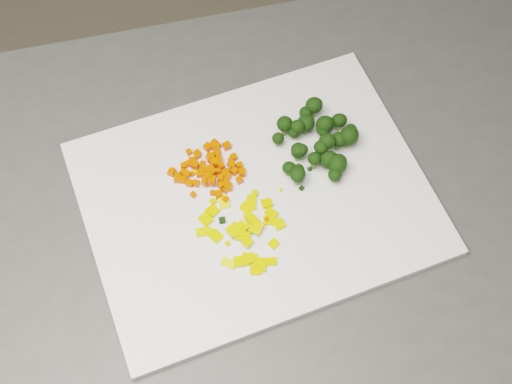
# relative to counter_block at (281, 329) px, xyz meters

# --- Properties ---
(counter_block) EXTENTS (1.30, 1.12, 0.90)m
(counter_block) POSITION_rel_counter_block_xyz_m (0.00, 0.00, 0.00)
(counter_block) COLOR #444442
(counter_block) RESTS_ON ground
(cutting_board) EXTENTS (0.57, 0.53, 0.01)m
(cutting_board) POSITION_rel_counter_block_xyz_m (-0.05, 0.03, 0.46)
(cutting_board) COLOR white
(cutting_board) RESTS_ON counter_block
(carrot_pile) EXTENTS (0.10, 0.10, 0.03)m
(carrot_pile) POSITION_rel_counter_block_xyz_m (-0.12, 0.05, 0.48)
(carrot_pile) COLOR #E74002
(carrot_pile) RESTS_ON cutting_board
(pepper_pile) EXTENTS (0.12, 0.12, 0.02)m
(pepper_pile) POSITION_rel_counter_block_xyz_m (-0.06, -0.03, 0.47)
(pepper_pile) COLOR yellow
(pepper_pile) RESTS_ON cutting_board
(broccoli_pile) EXTENTS (0.12, 0.12, 0.06)m
(broccoli_pile) POSITION_rel_counter_block_xyz_m (0.02, 0.11, 0.49)
(broccoli_pile) COLOR black
(broccoli_pile) RESTS_ON cutting_board
(carrot_cube_0) EXTENTS (0.01, 0.01, 0.01)m
(carrot_cube_0) POSITION_rel_counter_block_xyz_m (-0.11, 0.02, 0.47)
(carrot_cube_0) COLOR #E74002
(carrot_cube_0) RESTS_ON carrot_pile
(carrot_cube_1) EXTENTS (0.01, 0.01, 0.01)m
(carrot_cube_1) POSITION_rel_counter_block_xyz_m (-0.15, 0.06, 0.47)
(carrot_cube_1) COLOR #E74002
(carrot_cube_1) RESTS_ON carrot_pile
(carrot_cube_2) EXTENTS (0.01, 0.01, 0.01)m
(carrot_cube_2) POSITION_rel_counter_block_xyz_m (-0.14, 0.03, 0.47)
(carrot_cube_2) COLOR #E74002
(carrot_cube_2) RESTS_ON carrot_pile
(carrot_cube_3) EXTENTS (0.01, 0.01, 0.01)m
(carrot_cube_3) POSITION_rel_counter_block_xyz_m (-0.12, 0.10, 0.47)
(carrot_cube_3) COLOR #E74002
(carrot_cube_3) RESTS_ON carrot_pile
(carrot_cube_4) EXTENTS (0.01, 0.01, 0.01)m
(carrot_cube_4) POSITION_rel_counter_block_xyz_m (-0.12, 0.05, 0.47)
(carrot_cube_4) COLOR #E74002
(carrot_cube_4) RESTS_ON carrot_pile
(carrot_cube_5) EXTENTS (0.01, 0.01, 0.01)m
(carrot_cube_5) POSITION_rel_counter_block_xyz_m (-0.09, 0.01, 0.47)
(carrot_cube_5) COLOR #E74002
(carrot_cube_5) RESTS_ON carrot_pile
(carrot_cube_6) EXTENTS (0.01, 0.01, 0.01)m
(carrot_cube_6) POSITION_rel_counter_block_xyz_m (-0.11, 0.08, 0.47)
(carrot_cube_6) COLOR #E74002
(carrot_cube_6) RESTS_ON carrot_pile
(carrot_cube_7) EXTENTS (0.01, 0.01, 0.01)m
(carrot_cube_7) POSITION_rel_counter_block_xyz_m (-0.15, 0.04, 0.47)
(carrot_cube_7) COLOR #E74002
(carrot_cube_7) RESTS_ON carrot_pile
(carrot_cube_8) EXTENTS (0.01, 0.01, 0.01)m
(carrot_cube_8) POSITION_rel_counter_block_xyz_m (-0.10, 0.02, 0.47)
(carrot_cube_8) COLOR #E74002
(carrot_cube_8) RESTS_ON carrot_pile
(carrot_cube_9) EXTENTS (0.01, 0.01, 0.01)m
(carrot_cube_9) POSITION_rel_counter_block_xyz_m (-0.14, 0.06, 0.47)
(carrot_cube_9) COLOR #E74002
(carrot_cube_9) RESTS_ON carrot_pile
(carrot_cube_10) EXTENTS (0.01, 0.01, 0.01)m
(carrot_cube_10) POSITION_rel_counter_block_xyz_m (-0.11, 0.04, 0.47)
(carrot_cube_10) COLOR #E74002
(carrot_cube_10) RESTS_ON carrot_pile
(carrot_cube_11) EXTENTS (0.01, 0.01, 0.01)m
(carrot_cube_11) POSITION_rel_counter_block_xyz_m (-0.08, 0.07, 0.47)
(carrot_cube_11) COLOR #E74002
(carrot_cube_11) RESTS_ON carrot_pile
(carrot_cube_12) EXTENTS (0.01, 0.01, 0.01)m
(carrot_cube_12) POSITION_rel_counter_block_xyz_m (-0.15, 0.05, 0.47)
(carrot_cube_12) COLOR #E74002
(carrot_cube_12) RESTS_ON carrot_pile
(carrot_cube_13) EXTENTS (0.01, 0.01, 0.01)m
(carrot_cube_13) POSITION_rel_counter_block_xyz_m (-0.09, 0.07, 0.47)
(carrot_cube_13) COLOR #E74002
(carrot_cube_13) RESTS_ON carrot_pile
(carrot_cube_14) EXTENTS (0.01, 0.01, 0.01)m
(carrot_cube_14) POSITION_rel_counter_block_xyz_m (-0.07, 0.06, 0.47)
(carrot_cube_14) COLOR #E74002
(carrot_cube_14) RESTS_ON carrot_pile
(carrot_cube_15) EXTENTS (0.01, 0.01, 0.01)m
(carrot_cube_15) POSITION_rel_counter_block_xyz_m (-0.12, 0.05, 0.47)
(carrot_cube_15) COLOR #E74002
(carrot_cube_15) RESTS_ON carrot_pile
(carrot_cube_16) EXTENTS (0.01, 0.01, 0.01)m
(carrot_cube_16) POSITION_rel_counter_block_xyz_m (-0.13, 0.06, 0.47)
(carrot_cube_16) COLOR #E74002
(carrot_cube_16) RESTS_ON carrot_pile
(carrot_cube_17) EXTENTS (0.01, 0.01, 0.01)m
(carrot_cube_17) POSITION_rel_counter_block_xyz_m (-0.12, 0.09, 0.47)
(carrot_cube_17) COLOR #E74002
(carrot_cube_17) RESTS_ON carrot_pile
(carrot_cube_18) EXTENTS (0.01, 0.01, 0.01)m
(carrot_cube_18) POSITION_rel_counter_block_xyz_m (-0.14, 0.05, 0.47)
(carrot_cube_18) COLOR #E74002
(carrot_cube_18) RESTS_ON carrot_pile
(carrot_cube_19) EXTENTS (0.01, 0.01, 0.01)m
(carrot_cube_19) POSITION_rel_counter_block_xyz_m (-0.12, 0.08, 0.47)
(carrot_cube_19) COLOR #E74002
(carrot_cube_19) RESTS_ON carrot_pile
(carrot_cube_20) EXTENTS (0.01, 0.01, 0.01)m
(carrot_cube_20) POSITION_rel_counter_block_xyz_m (-0.14, 0.08, 0.47)
(carrot_cube_20) COLOR #E74002
(carrot_cube_20) RESTS_ON carrot_pile
(carrot_cube_21) EXTENTS (0.01, 0.01, 0.01)m
(carrot_cube_21) POSITION_rel_counter_block_xyz_m (-0.11, 0.05, 0.47)
(carrot_cube_21) COLOR #E74002
(carrot_cube_21) RESTS_ON carrot_pile
(carrot_cube_22) EXTENTS (0.01, 0.01, 0.01)m
(carrot_cube_22) POSITION_rel_counter_block_xyz_m (-0.10, 0.05, 0.47)
(carrot_cube_22) COLOR #E74002
(carrot_cube_22) RESTS_ON carrot_pile
(carrot_cube_23) EXTENTS (0.01, 0.01, 0.01)m
(carrot_cube_23) POSITION_rel_counter_block_xyz_m (-0.11, 0.03, 0.47)
(carrot_cube_23) COLOR #E74002
(carrot_cube_23) RESTS_ON carrot_pile
(carrot_cube_24) EXTENTS (0.01, 0.01, 0.01)m
(carrot_cube_24) POSITION_rel_counter_block_xyz_m (-0.09, 0.08, 0.47)
(carrot_cube_24) COLOR #E74002
(carrot_cube_24) RESTS_ON carrot_pile
(carrot_cube_25) EXTENTS (0.01, 0.01, 0.01)m
(carrot_cube_25) POSITION_rel_counter_block_xyz_m (-0.15, 0.04, 0.47)
(carrot_cube_25) COLOR #E74002
(carrot_cube_25) RESTS_ON carrot_pile
(carrot_cube_26) EXTENTS (0.01, 0.01, 0.01)m
(carrot_cube_26) POSITION_rel_counter_block_xyz_m (-0.08, 0.06, 0.47)
(carrot_cube_26) COLOR #E74002
(carrot_cube_26) RESTS_ON carrot_pile
(carrot_cube_27) EXTENTS (0.01, 0.01, 0.01)m
(carrot_cube_27) POSITION_rel_counter_block_xyz_m (-0.09, 0.03, 0.47)
(carrot_cube_27) COLOR #E74002
(carrot_cube_27) RESTS_ON carrot_pile
(carrot_cube_28) EXTENTS (0.01, 0.01, 0.01)m
(carrot_cube_28) POSITION_rel_counter_block_xyz_m (-0.12, 0.09, 0.47)
(carrot_cube_28) COLOR #E74002
(carrot_cube_28) RESTS_ON carrot_pile
(carrot_cube_29) EXTENTS (0.01, 0.01, 0.01)m
(carrot_cube_29) POSITION_rel_counter_block_xyz_m (-0.13, 0.03, 0.47)
(carrot_cube_29) COLOR #E74002
(carrot_cube_29) RESTS_ON carrot_pile
(carrot_cube_30) EXTENTS (0.01, 0.01, 0.01)m
(carrot_cube_30) POSITION_rel_counter_block_xyz_m (-0.11, 0.06, 0.48)
(carrot_cube_30) COLOR #E74002
(carrot_cube_30) RESTS_ON carrot_pile
(carrot_cube_31) EXTENTS (0.01, 0.01, 0.01)m
(carrot_cube_31) POSITION_rel_counter_block_xyz_m (-0.10, 0.02, 0.47)
(carrot_cube_31) COLOR #E74002
(carrot_cube_31) RESTS_ON carrot_pile
(carrot_cube_32) EXTENTS (0.01, 0.01, 0.01)m
(carrot_cube_32) POSITION_rel_counter_block_xyz_m (-0.12, 0.07, 0.47)
(carrot_cube_32) COLOR #E74002
(carrot_cube_32) RESTS_ON carrot_pile
(carrot_cube_33) EXTENTS (0.01, 0.01, 0.01)m
(carrot_cube_33) POSITION_rel_counter_block_xyz_m (-0.09, 0.03, 0.47)
(carrot_cube_33) COLOR #E74002
(carrot_cube_33) RESTS_ON carrot_pile
(carrot_cube_34) EXTENTS (0.01, 0.01, 0.01)m
(carrot_cube_34) POSITION_rel_counter_block_xyz_m (-0.15, 0.07, 0.47)
(carrot_cube_34) COLOR #E74002
(carrot_cube_34) RESTS_ON carrot_pile
(carrot_cube_35) EXTENTS (0.01, 0.01, 0.01)m
(carrot_cube_35) POSITION_rel_counter_block_xyz_m (-0.12, 0.05, 0.47)
(carrot_cube_35) COLOR #E74002
(carrot_cube_35) RESTS_ON carrot_pile
(carrot_cube_36) EXTENTS (0.01, 0.01, 0.01)m
(carrot_cube_36) POSITION_rel_counter_block_xyz_m (-0.15, 0.08, 0.47)
(carrot_cube_36) COLOR #E74002
(carrot_cube_36) RESTS_ON carrot_pile
(carrot_cube_37) EXTENTS (0.01, 0.01, 0.01)m
(carrot_cube_37) POSITION_rel_counter_block_xyz_m (-0.12, 0.08, 0.47)
(carrot_cube_37) COLOR #E74002
(carrot_cube_37) RESTS_ON carrot_pile
(carrot_cube_38) EXTENTS (0.01, 0.01, 0.01)m
(carrot_cube_38) POSITION_rel_counter_block_xyz_m (-0.10, 0.04, 0.47)
(carrot_cube_38) COLOR #E74002
(carrot_cube_38) RESTS_ON carrot_pile
(carrot_cube_39) EXTENTS (0.01, 0.01, 0.01)m
(carrot_cube_39) POSITION_rel_counter_block_xyz_m (-0.13, 0.09, 0.47)
(carrot_cube_39) COLOR #E74002
(carrot_cube_39) RESTS_ON carrot_pile
(carrot_cube_40) EXTENTS (0.01, 0.01, 0.01)m
(carrot_cube_40) POSITION_rel_counter_block_xyz_m (-0.11, 0.07, 0.47)
(carrot_cube_40) COLOR #E74002
(carrot_cube_40) RESTS_ON carrot_pile
(carrot_cube_41) EXTENTS (0.01, 0.01, 0.01)m
(carrot_cube_41) POSITION_rel_counter_block_xyz_m (-0.13, 0.05, 0.47)
(carrot_cube_41) COLOR #E74002
(carrot_cube_41) RESTS_ON carrot_pile
(carrot_cube_42) EXTENTS (0.01, 0.01, 0.01)m
(carrot_cube_42) POSITION_rel_counter_block_xyz_m (-0.09, 0.06, 0.47)
(carrot_cube_42) COLOR #E74002
(carrot_cube_42) RESTS_ON carrot_pile
(carrot_cube_43) EXTENTS (0.01, 0.01, 0.01)m
(carrot_cube_43) POSITION_rel_counter_block_xyz_m (-0.16, 0.04, 0.47)
(carrot_cube_43) COLOR #E74002
(carrot_cube_43) RESTS_ON carrot_pile
(carrot_cube_44) EXTENTS (0.01, 0.01, 0.01)m
(carrot_cube_44) POSITION_rel_counter_block_xyz_m (-0.12, 0.04, 0.48)
(carrot_cube_44) COLOR #E74002
(carrot_cube_44) RESTS_ON carrot_pile
(carrot_cube_45) EXTENTS (0.01, 0.01, 0.01)m
(carrot_cube_45) POSITION_rel_counter_block_xyz_m (-0.15, 0.06, 0.47)
(carrot_cube_45) COLOR #E74002
(carrot_cube_45) RESTS_ON carrot_pile
(carrot_cube_46) EXTENTS (0.01, 0.01, 0.01)m
(carrot_cube_46) POSITION_rel_counter_block_xyz_m (-0.09, 0.08, 0.47)
(carrot_cube_46) COLOR #E74002
(carrot_cube_46) RESTS_ON carrot_pile
(carrot_cube_47) EXTENTS (0.01, 0.01, 0.01)m
(carrot_cube_47) POSITION_rel_counter_block_xyz_m (-0.12, 0.08, 0.47)
(carrot_cube_47) COLOR #E74002
(carrot_cube_47) RESTS_ON carrot_pile
(carrot_cube_48) EXTENTS (0.01, 0.01, 0.01)m
(carrot_cube_48) POSITION_rel_counter_block_xyz_m (-0.11, 0.05, 0.47)
(carrot_cube_48) COLOR #E74002
(carrot_cube_48) RESTS_ON carrot_pile
(carrot_cube_49) EXTENTS (0.01, 0.01, 0.01)m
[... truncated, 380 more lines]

